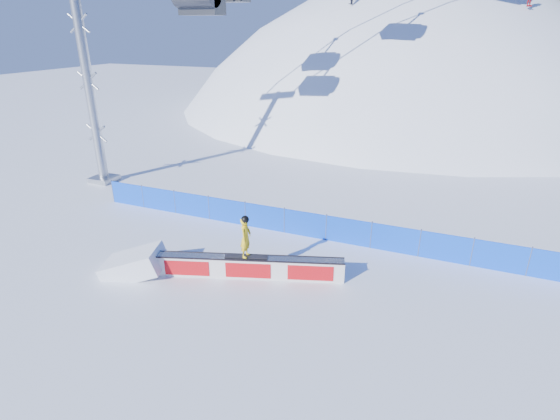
% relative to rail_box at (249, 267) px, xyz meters
% --- Properties ---
extents(ground, '(160.00, 160.00, 0.00)m').
position_rel_rail_box_xyz_m(ground, '(0.79, -0.37, -0.42)').
color(ground, white).
rests_on(ground, ground).
extents(snow_hill, '(64.00, 64.00, 64.00)m').
position_rel_rail_box_xyz_m(snow_hill, '(0.79, 41.63, -18.42)').
color(snow_hill, white).
rests_on(snow_hill, ground).
extents(safety_fence, '(22.05, 0.05, 1.30)m').
position_rel_rail_box_xyz_m(safety_fence, '(0.79, 4.13, 0.18)').
color(safety_fence, blue).
rests_on(safety_fence, ground).
extents(rail_box, '(6.98, 2.71, 0.86)m').
position_rel_rail_box_xyz_m(rail_box, '(0.00, 0.00, 0.00)').
color(rail_box, silver).
rests_on(rail_box, ground).
extents(snow_ramp, '(2.73, 2.15, 1.49)m').
position_rel_rail_box_xyz_m(snow_ramp, '(-4.27, -1.39, -0.42)').
color(snow_ramp, white).
rests_on(snow_ramp, ground).
extents(snowboarder, '(1.62, 0.78, 1.68)m').
position_rel_rail_box_xyz_m(snowboarder, '(-0.08, -0.03, 1.26)').
color(snowboarder, black).
rests_on(snowboarder, rail_box).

